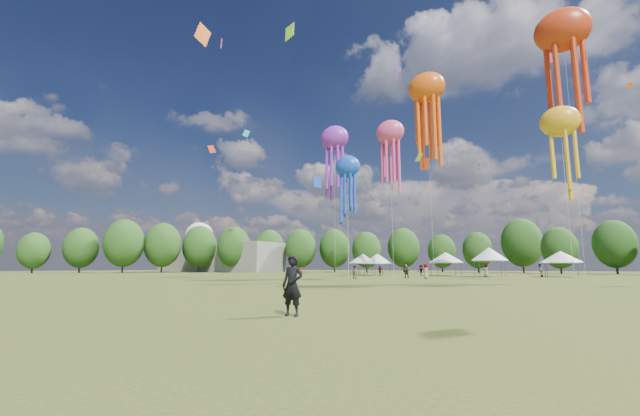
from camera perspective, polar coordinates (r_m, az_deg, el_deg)
The scene contains 10 objects.
ground at distance 19.75m, azimuth -23.86°, elevation -11.88°, with size 300.00×300.00×0.00m, color #384416.
observer_main at distance 12.14m, azimuth -3.97°, elevation -10.95°, with size 0.65×0.43×1.79m, color black.
spectator_near at distance 47.51m, azimuth 4.96°, elevation -9.15°, with size 0.77×0.60×1.58m, color gray.
spectators_far at distance 59.58m, azimuth 16.12°, elevation -8.58°, with size 29.19×20.03×1.93m.
festival_tents at distance 68.65m, azimuth 18.06°, elevation -6.67°, with size 36.73×11.53×4.38m.
show_kites at distance 57.75m, azimuth 17.27°, elevation 13.13°, with size 39.17×25.28×30.92m.
small_kites at distance 61.49m, azimuth 13.31°, elevation 19.18°, with size 70.60×53.00×41.59m.
treeline at distance 76.41m, azimuth 17.32°, elevation -4.19°, with size 201.57×95.24×13.43m.
hangar at distance 121.24m, azimuth -14.21°, elevation -6.93°, with size 40.00×12.00×8.00m, color gray.
radome at distance 137.41m, azimuth -16.88°, elevation -4.47°, with size 9.00×9.00×16.00m.
Camera 1 is at (16.34, -11.00, 1.44)m, focal length 22.44 mm.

